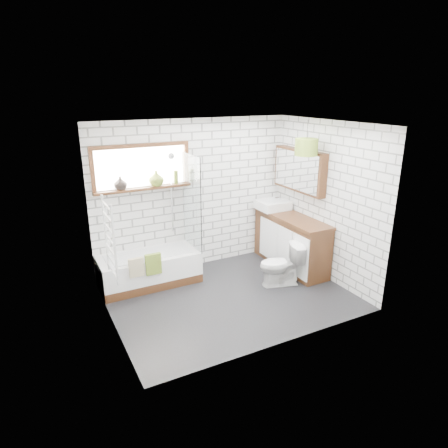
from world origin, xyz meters
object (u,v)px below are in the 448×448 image
vanity (291,241)px  bathtub (149,269)px  toilet (281,265)px  pendant (306,147)px  basin (273,205)px

vanity → bathtub: bearing=168.8°
bathtub → vanity: vanity is taller
toilet → pendant: (0.50, 0.18, 1.76)m
toilet → pendant: size_ratio=1.94×
bathtub → toilet: bearing=-28.3°
bathtub → vanity: size_ratio=0.96×
vanity → pendant: (-0.06, -0.32, 1.65)m
bathtub → basin: (2.31, 0.03, 0.74)m
toilet → pendant: bearing=125.8°
basin → toilet: (-0.50, -1.01, -0.65)m
bathtub → toilet: toilet is taller
basin → pendant: bearing=-90.0°
bathtub → basin: basin is taller
basin → vanity: bearing=-83.2°
vanity → pendant: size_ratio=4.61×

